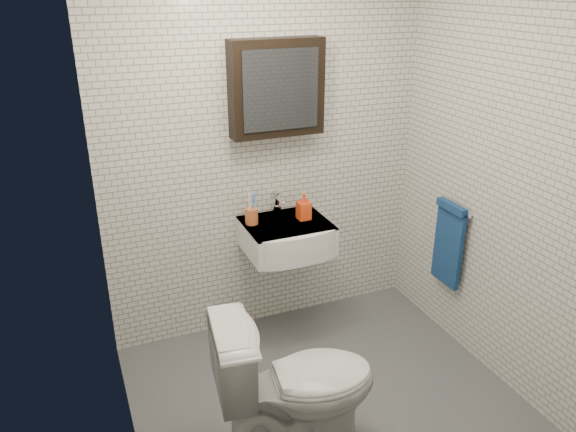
{
  "coord_description": "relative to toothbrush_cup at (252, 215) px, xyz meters",
  "views": [
    {
      "loc": [
        -1.23,
        -2.35,
        2.34
      ],
      "look_at": [
        -0.07,
        0.45,
        1.04
      ],
      "focal_mm": 35.0,
      "sensor_mm": 36.0,
      "label": 1
    }
  ],
  "objects": [
    {
      "name": "ground",
      "position": [
        0.16,
        -0.84,
        -0.9
      ],
      "size": [
        2.2,
        2.0,
        0.01
      ],
      "primitive_type": "cube",
      "color": "#515459",
      "rests_on": "ground"
    },
    {
      "name": "room_shell",
      "position": [
        0.16,
        -0.84,
        0.56
      ],
      "size": [
        2.22,
        2.02,
        2.51
      ],
      "color": "silver",
      "rests_on": "ground"
    },
    {
      "name": "washbasin",
      "position": [
        0.21,
        -0.11,
        -0.15
      ],
      "size": [
        0.55,
        0.5,
        0.2
      ],
      "color": "white",
      "rests_on": "room_shell"
    },
    {
      "name": "faucet",
      "position": [
        0.21,
        0.09,
        0.01
      ],
      "size": [
        0.06,
        0.2,
        0.15
      ],
      "color": "silver",
      "rests_on": "washbasin"
    },
    {
      "name": "mirror_cabinet",
      "position": [
        0.21,
        0.08,
        0.79
      ],
      "size": [
        0.6,
        0.15,
        0.6
      ],
      "color": "black",
      "rests_on": "room_shell"
    },
    {
      "name": "towel_rail",
      "position": [
        1.21,
        -0.49,
        -0.18
      ],
      "size": [
        0.09,
        0.3,
        0.58
      ],
      "color": "silver",
      "rests_on": "room_shell"
    },
    {
      "name": "toothbrush_cup",
      "position": [
        0.0,
        0.0,
        0.0
      ],
      "size": [
        0.1,
        0.1,
        0.23
      ],
      "rotation": [
        0.0,
        0.0,
        -0.15
      ],
      "color": "#C15E30",
      "rests_on": "washbasin"
    },
    {
      "name": "soap_bottle",
      "position": [
        0.34,
        -0.06,
        0.03
      ],
      "size": [
        0.08,
        0.09,
        0.18
      ],
      "primitive_type": "imported",
      "rotation": [
        0.0,
        0.0,
        0.04
      ],
      "color": "#DA5717",
      "rests_on": "washbasin"
    },
    {
      "name": "toilet",
      "position": [
        -0.15,
        -1.09,
        -0.49
      ],
      "size": [
        0.87,
        0.57,
        0.84
      ],
      "primitive_type": "imported",
      "rotation": [
        0.0,
        0.0,
        1.44
      ],
      "color": "silver",
      "rests_on": "ground"
    }
  ]
}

